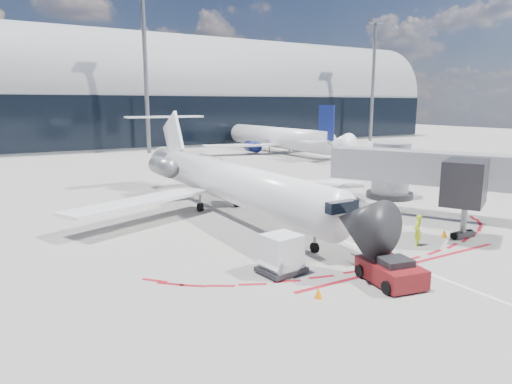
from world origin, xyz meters
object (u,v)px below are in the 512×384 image
ramp_worker (418,230)px  uld_container (282,254)px  pushback_tug (391,271)px  regional_jet (226,180)px

ramp_worker → uld_container: bearing=-33.3°
pushback_tug → uld_container: size_ratio=2.20×
regional_jet → uld_container: bearing=-104.8°
regional_jet → ramp_worker: regional_jet is taller
regional_jet → pushback_tug: (0.36, -16.10, -1.93)m
ramp_worker → regional_jet: bearing=-96.7°
regional_jet → uld_container: size_ratio=13.16×
ramp_worker → uld_container: (-9.25, 0.27, 0.04)m
pushback_tug → ramp_worker: size_ratio=2.71×
ramp_worker → uld_container: size_ratio=0.81×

